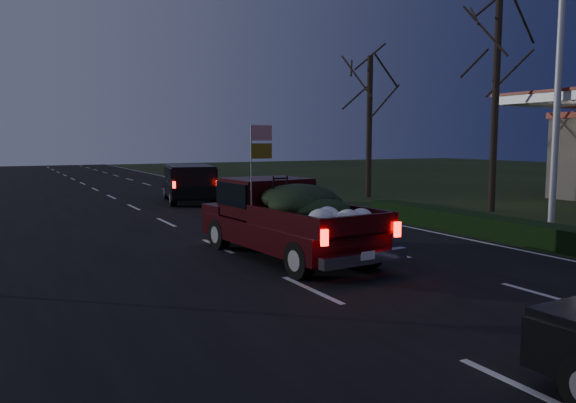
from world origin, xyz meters
name	(u,v)px	position (x,y,z in m)	size (l,w,h in m)	color
ground	(311,291)	(0.00, 0.00, 0.00)	(120.00, 120.00, 0.00)	black
road_asphalt	(311,290)	(0.00, 0.00, 0.01)	(14.00, 120.00, 0.02)	black
hedge_row	(484,225)	(7.80, 3.00, 0.30)	(1.00, 10.00, 0.60)	black
light_pole	(560,49)	(9.50, 2.00, 5.48)	(0.50, 0.90, 9.16)	silver
bare_tree_mid	(497,51)	(12.50, 7.00, 6.35)	(3.60, 3.60, 8.50)	black
bare_tree_far	(370,92)	(11.50, 14.00, 5.23)	(3.60, 3.60, 7.00)	black
pickup_truck	(286,214)	(1.00, 2.93, 1.07)	(2.52, 5.61, 2.86)	#34070B
lead_suv	(189,180)	(2.74, 15.80, 1.06)	(2.92, 5.16, 1.40)	black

